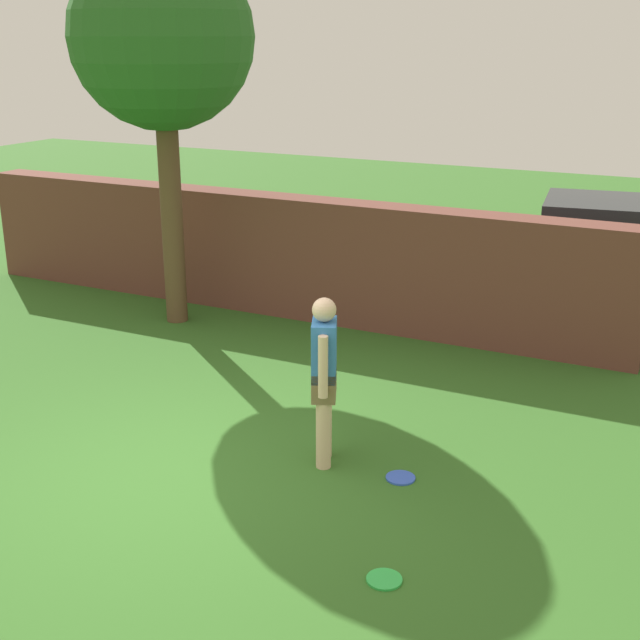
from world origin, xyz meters
TOP-DOWN VIEW (x-y plane):
  - ground_plane at (0.00, 0.00)m, footprint 40.00×40.00m
  - brick_wall at (-1.50, 4.74)m, footprint 10.12×0.50m
  - tree at (-2.56, 3.74)m, footprint 2.38×2.38m
  - person at (1.16, 0.88)m, footprint 0.35×0.50m
  - car at (2.94, 6.39)m, footprint 4.39×2.36m
  - frisbee_green at (2.39, -0.60)m, footprint 0.27×0.27m
  - frisbee_blue at (1.94, 0.88)m, footprint 0.27×0.27m

SIDE VIEW (x-z plane):
  - ground_plane at x=0.00m, z-range 0.00..0.00m
  - frisbee_green at x=2.39m, z-range 0.00..0.02m
  - frisbee_blue at x=1.94m, z-range 0.00..0.02m
  - brick_wall at x=-1.50m, z-range 0.00..1.71m
  - car at x=2.94m, z-range 0.00..1.72m
  - person at x=1.16m, z-range 0.09..1.71m
  - tree at x=-2.56m, z-range 1.27..6.29m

